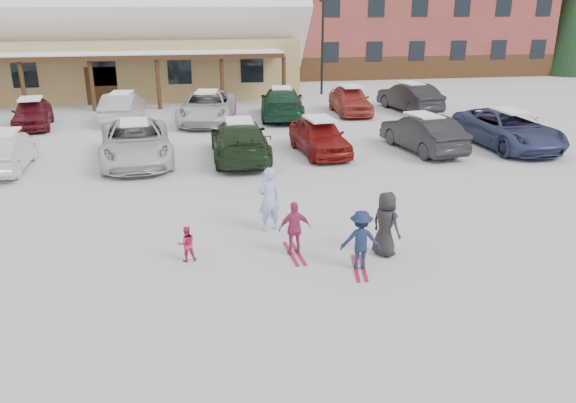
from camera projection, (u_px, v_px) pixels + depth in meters
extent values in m
plane|color=silver|center=(283.00, 255.00, 13.46)|extent=(160.00, 160.00, 0.00)
cube|color=tan|center=(79.00, 66.00, 37.35)|extent=(28.00, 10.00, 3.60)
cube|color=#422814|center=(58.00, 57.00, 31.23)|extent=(25.20, 2.60, 0.25)
cube|color=white|center=(72.00, 6.00, 36.11)|extent=(29.12, 9.69, 9.69)
cube|color=maroon|center=(389.00, 0.00, 49.40)|extent=(24.00, 14.00, 12.00)
cube|color=maroon|center=(213.00, 19.00, 47.32)|extent=(7.00, 12.60, 9.00)
cube|color=#422814|center=(415.00, 68.00, 44.64)|extent=(24.00, 0.10, 1.80)
cylinder|color=black|center=(322.00, 49.00, 36.48)|extent=(0.16, 0.16, 5.81)
cube|color=black|center=(323.00, 0.00, 35.47)|extent=(0.50, 0.25, 0.25)
cylinder|color=black|center=(566.00, 66.00, 47.94)|extent=(0.60, 0.60, 1.32)
cylinder|color=black|center=(268.00, 59.00, 55.12)|extent=(0.60, 0.60, 1.08)
cone|color=black|center=(267.00, 10.00, 53.59)|extent=(3.96, 3.96, 8.10)
cylinder|color=black|center=(517.00, 52.00, 61.59)|extent=(0.60, 0.60, 1.38)
imported|color=#A5B7EB|center=(269.00, 199.00, 14.67)|extent=(0.73, 0.60, 1.73)
imported|color=#C42250|center=(187.00, 244.00, 13.02)|extent=(0.47, 0.39, 0.86)
imported|color=#162241|center=(361.00, 240.00, 12.56)|extent=(0.98, 0.68, 1.40)
cube|color=#A71729|center=(359.00, 268.00, 12.78)|extent=(0.46, 1.41, 0.03)
imported|color=#AD2F62|center=(295.00, 229.00, 13.29)|extent=(0.79, 0.36, 1.33)
cube|color=#A71729|center=(295.00, 254.00, 13.51)|extent=(0.27, 1.41, 0.03)
imported|color=black|center=(386.00, 224.00, 13.24)|extent=(0.82, 0.92, 1.58)
imported|color=silver|center=(4.00, 152.00, 20.09)|extent=(1.60, 4.29, 1.40)
imported|color=silver|center=(136.00, 142.00, 21.17)|extent=(3.05, 5.77, 1.55)
imported|color=#1B3018|center=(240.00, 140.00, 21.54)|extent=(2.21, 5.25, 1.51)
imported|color=maroon|center=(319.00, 136.00, 22.36)|extent=(2.05, 4.32, 1.43)
imported|color=black|center=(423.00, 133.00, 22.75)|extent=(2.23, 4.69, 1.49)
imported|color=navy|center=(508.00, 129.00, 23.37)|extent=(2.85, 5.69, 1.55)
imported|color=maroon|center=(32.00, 113.00, 27.11)|extent=(2.19, 4.33, 1.41)
imported|color=#A3A3A7|center=(123.00, 107.00, 28.45)|extent=(1.96, 4.60, 1.47)
imported|color=silver|center=(207.00, 107.00, 28.31)|extent=(3.45, 5.94, 1.56)
imported|color=#173E28|center=(282.00, 103.00, 29.38)|extent=(2.95, 5.68, 1.57)
imported|color=#AC3830|center=(350.00, 100.00, 30.54)|extent=(1.97, 4.50, 1.51)
imported|color=black|center=(409.00, 97.00, 31.32)|extent=(2.40, 4.92, 1.55)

